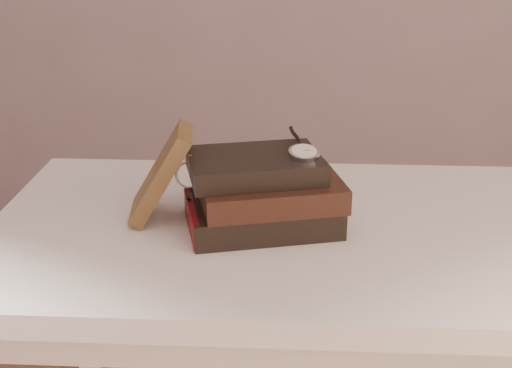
{
  "coord_description": "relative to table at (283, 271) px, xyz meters",
  "views": [
    {
      "loc": [
        0.01,
        -0.7,
        1.25
      ],
      "look_at": [
        -0.05,
        0.34,
        0.82
      ],
      "focal_mm": 47.96,
      "sensor_mm": 36.0,
      "label": 1
    }
  ],
  "objects": [
    {
      "name": "book_stack",
      "position": [
        -0.03,
        -0.01,
        0.15
      ],
      "size": [
        0.28,
        0.22,
        0.12
      ],
      "color": "black",
      "rests_on": "table"
    },
    {
      "name": "journal",
      "position": [
        -0.21,
        0.02,
        0.17
      ],
      "size": [
        0.12,
        0.12,
        0.16
      ],
      "primitive_type": "cube",
      "rotation": [
        0.0,
        0.54,
        0.12
      ],
      "color": "#432F1A",
      "rests_on": "table"
    },
    {
      "name": "table",
      "position": [
        0.0,
        0.0,
        0.0
      ],
      "size": [
        1.0,
        0.6,
        0.75
      ],
      "color": "white",
      "rests_on": "ground"
    },
    {
      "name": "eyeglasses",
      "position": [
        -0.14,
        0.05,
        0.16
      ],
      "size": [
        0.13,
        0.14,
        0.05
      ],
      "color": "silver",
      "rests_on": "book_stack"
    },
    {
      "name": "pocket_watch",
      "position": [
        0.03,
        -0.0,
        0.22
      ],
      "size": [
        0.06,
        0.16,
        0.02
      ],
      "color": "silver",
      "rests_on": "book_stack"
    }
  ]
}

